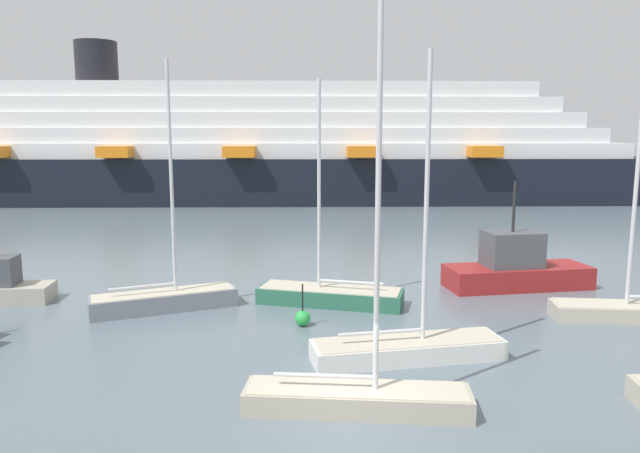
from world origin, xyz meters
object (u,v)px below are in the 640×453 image
Objects in this scene: sailboat_1 at (164,297)px; sailboat_2 at (357,392)px; sailboat_4 at (640,305)px; cruise_ship at (245,151)px; channel_buoy_0 at (303,318)px; sailboat_5 at (408,345)px; fishing_boat_1 at (515,268)px; sailboat_0 at (330,293)px.

sailboat_1 is 0.97× the size of sailboat_2.
sailboat_1 is at bearing 1.25° from sailboat_4.
cruise_ship is (-18.56, 44.02, 4.88)m from sailboat_4.
sailboat_5 is at bearing -47.17° from channel_buoy_0.
fishing_boat_1 is 4.25× the size of channel_buoy_0.
fishing_boat_1 is (-3.06, 5.35, 0.36)m from sailboat_4.
sailboat_5 is 48.60m from cruise_ship.
sailboat_1 is at bearing 3.21° from fishing_boat_1.
cruise_ship reaches higher than sailboat_0.
sailboat_0 is 6.96m from sailboat_5.
cruise_ship is (-6.24, 40.99, 5.01)m from sailboat_0.
sailboat_1 is 12.13m from sailboat_2.
sailboat_4 is (12.37, 7.23, 0.08)m from sailboat_2.
cruise_ship is (0.89, 41.41, 4.96)m from sailboat_1.
cruise_ship is at bearing 104.97° from sailboat_2.
sailboat_4 reaches higher than sailboat_2.
channel_buoy_0 is (-10.57, -5.26, -0.66)m from fishing_boat_1.
sailboat_1 reaches higher than sailboat_5.
sailboat_0 reaches higher than channel_buoy_0.
sailboat_5 reaches higher than channel_buoy_0.
sailboat_2 is 1.07× the size of sailboat_5.
channel_buoy_0 is at bearing 20.23° from fishing_boat_1.
sailboat_2 is at bearing 39.22° from sailboat_4.
sailboat_1 is 19.63m from sailboat_4.
channel_buoy_0 is at bearing -43.14° from sailboat_1.
sailboat_4 is at bearing 38.39° from sailboat_2.
cruise_ship is at bearing 69.11° from sailboat_1.
sailboat_0 is at bearing -16.28° from sailboat_1.
fishing_boat_1 is 0.08× the size of cruise_ship.
cruise_ship is at bearing 96.41° from channel_buoy_0.
fishing_boat_1 is (16.39, 2.73, 0.43)m from sailboat_1.
cruise_ship reaches higher than sailboat_5.
cruise_ship is (-6.19, 51.26, 4.96)m from sailboat_2.
sailboat_2 is at bearing -73.94° from sailboat_1.
sailboat_5 is at bearing -53.57° from sailboat_1.
sailboat_1 is 1.46× the size of fishing_boat_1.
sailboat_4 is (12.32, -3.04, 0.13)m from sailboat_0.
cruise_ship reaches higher than channel_buoy_0.
sailboat_4 is (19.46, -2.62, 0.07)m from sailboat_1.
sailboat_0 reaches higher than fishing_boat_1.
sailboat_5 is (9.24, -6.21, -0.05)m from sailboat_1.
fishing_boat_1 is at bearing 26.47° from channel_buoy_0.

